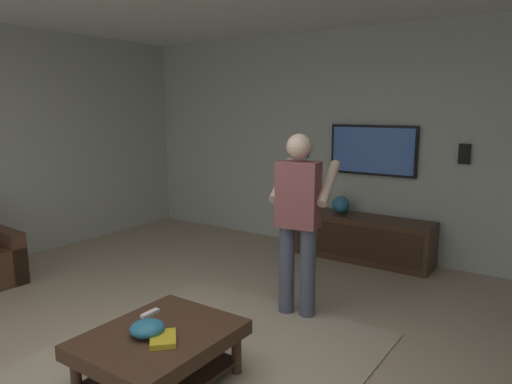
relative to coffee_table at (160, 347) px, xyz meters
The scene contains 12 objects.
wall_back_tv 3.83m from the coffee_table, ahead, with size 0.10×7.28×2.82m, color #B2B7AD.
area_rug 0.35m from the coffee_table, ahead, with size 2.91×2.22×0.01m, color tan.
coffee_table is the anchor object (origin of this frame).
media_console 3.33m from the coffee_table, ahead, with size 0.45×1.70×0.55m.
tv 3.72m from the coffee_table, ahead, with size 0.05×1.09×0.61m.
person_standing 1.67m from the coffee_table, ahead, with size 0.60×0.61×1.64m.
bowl 0.17m from the coffee_table, 161.71° to the left, with size 0.23×0.23×0.10m, color teal.
remote_white 0.31m from the coffee_table, 58.87° to the left, with size 0.15×0.04×0.02m, color white.
book 0.19m from the coffee_table, 123.77° to the right, with size 0.22×0.16×0.04m, color gold.
vase_round 3.38m from the coffee_table, ahead, with size 0.22×0.22×0.22m, color teal.
wall_speaker_left 3.90m from the coffee_table, 17.13° to the right, with size 0.06×0.12×0.22m, color black.
wall_speaker_right 3.84m from the coffee_table, 14.29° to the left, with size 0.06×0.12×0.22m, color black.
Camera 1 is at (-1.95, -2.17, 1.86)m, focal length 33.26 mm.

